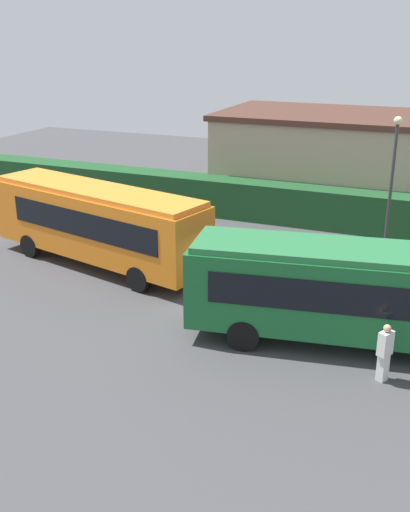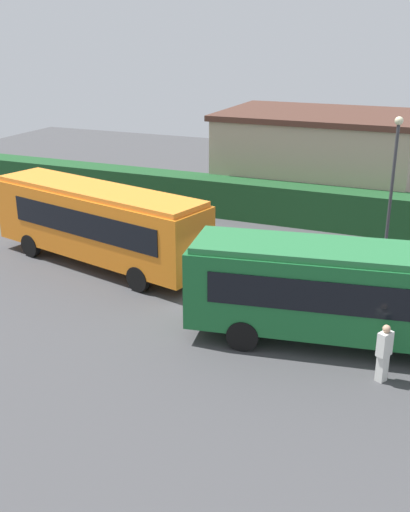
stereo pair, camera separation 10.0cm
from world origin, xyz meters
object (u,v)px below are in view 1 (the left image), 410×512
Objects in this scene: bus_orange at (97,222)px; person_left at (169,234)px; bus_green at (349,290)px; person_center at (385,351)px; lamppost at (393,170)px.

person_left is at bearing -120.61° from bus_orange.
bus_green is 2.42m from person_center.
person_left is 12.14m from person_center.
bus_orange is 11.18m from bus_green.
bus_orange is at bearing 155.53° from bus_green.
person_left is 10.04m from lamppost.
person_left is 0.31× the size of lamppost.
bus_green reaches higher than person_center.
bus_orange is 5.98× the size of person_center.
bus_orange is at bearing -173.94° from person_center.
person_center is (12.19, -4.63, -0.99)m from bus_orange.
person_left is (-8.65, 5.09, -0.88)m from bus_green.
bus_orange is 1.03× the size of bus_green.
person_center is at bearing 91.77° from person_left.
bus_orange reaches higher than person_left.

